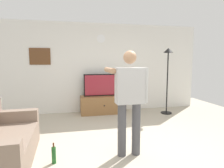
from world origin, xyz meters
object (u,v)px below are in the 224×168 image
Objects in this scene: beverage_bottle at (54,155)px; wall_clock at (101,39)px; television at (102,85)px; framed_picture at (40,56)px; person_standing_nearer_lamp at (129,97)px; tv_stand at (103,105)px; floor_lamp at (168,67)px.

wall_clock is at bearing 67.75° from beverage_bottle.
television reaches higher than beverage_bottle.
framed_picture is 0.33× the size of person_standing_nearer_lamp.
framed_picture is at bearing 100.84° from beverage_bottle.
person_standing_nearer_lamp is (-0.00, -2.62, 0.72)m from tv_stand.
beverage_bottle is at bearing -112.25° from wall_clock.
tv_stand is 2.92m from beverage_bottle.
television is at bearing -90.00° from wall_clock.
floor_lamp reaches higher than tv_stand.
tv_stand is 0.68× the size of floor_lamp.
wall_clock is (-0.00, 0.24, 1.38)m from television.
framed_picture is 3.71m from floor_lamp.
person_standing_nearer_lamp reaches higher than beverage_bottle.
wall_clock is 0.14× the size of person_standing_nearer_lamp.
framed_picture is 3.48m from person_standing_nearer_lamp.
framed_picture is at bearing 168.96° from floor_lamp.
wall_clock reaches higher than beverage_bottle.
wall_clock is 3.81m from beverage_bottle.
beverage_bottle is (-1.20, -2.94, -2.10)m from wall_clock.
beverage_bottle is (-3.07, -2.24, -1.25)m from floor_lamp.
framed_picture is (-1.77, 0.30, 1.43)m from tv_stand.
wall_clock is at bearing 90.00° from tv_stand.
television is 2.67m from person_standing_nearer_lamp.
wall_clock reaches higher than framed_picture.
beverage_bottle is (-1.20, -0.03, -0.85)m from person_standing_nearer_lamp.
tv_stand is 2.22m from floor_lamp.
framed_picture reaches higher than tv_stand.
framed_picture is 0.30× the size of floor_lamp.
television reaches higher than tv_stand.
wall_clock is (-0.00, 0.29, 1.97)m from tv_stand.
beverage_bottle is at bearing -143.87° from floor_lamp.
television is 3.41× the size of beverage_bottle.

